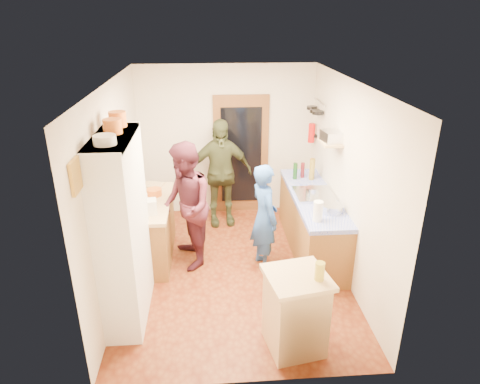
{
  "coord_description": "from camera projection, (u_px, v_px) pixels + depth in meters",
  "views": [
    {
      "loc": [
        -0.31,
        -5.14,
        3.38
      ],
      "look_at": [
        0.09,
        0.15,
        1.13
      ],
      "focal_mm": 32.0,
      "sensor_mm": 36.0,
      "label": 1
    }
  ],
  "objects": [
    {
      "name": "left_counter_base",
      "position": [
        150.0,
        231.0,
        6.22
      ],
      "size": [
        0.6,
        1.4,
        0.85
      ],
      "primitive_type": "cube",
      "color": "brown",
      "rests_on": "ground"
    },
    {
      "name": "wall_front",
      "position": [
        248.0,
        271.0,
        3.71
      ],
      "size": [
        3.0,
        0.02,
        2.6
      ],
      "primitive_type": "cube",
      "color": "beige",
      "rests_on": "ground"
    },
    {
      "name": "pan_hang_b",
      "position": [
        315.0,
        111.0,
        6.83
      ],
      "size": [
        0.16,
        0.16,
        0.05
      ],
      "primitive_type": "cylinder",
      "color": "black",
      "rests_on": "pan_rail"
    },
    {
      "name": "left_counter_top",
      "position": [
        147.0,
        203.0,
        6.05
      ],
      "size": [
        0.64,
        1.44,
        0.05
      ],
      "primitive_type": "cube",
      "color": "#D7AD7E",
      "rests_on": "left_counter_base"
    },
    {
      "name": "person_hob",
      "position": [
        267.0,
        217.0,
        5.87
      ],
      "size": [
        0.52,
        0.64,
        1.53
      ],
      "primitive_type": "imported",
      "rotation": [
        0.0,
        0.0,
        1.89
      ],
      "color": "#274D9A",
      "rests_on": "ground"
    },
    {
      "name": "ext_bracket",
      "position": [
        315.0,
        136.0,
        7.15
      ],
      "size": [
        0.06,
        0.1,
        0.04
      ],
      "primitive_type": "cube",
      "color": "black",
      "rests_on": "wall_right"
    },
    {
      "name": "door_glass",
      "position": [
        241.0,
        156.0,
        7.44
      ],
      "size": [
        0.7,
        0.02,
        1.7
      ],
      "primitive_type": "cube",
      "color": "black",
      "rests_on": "door_frame"
    },
    {
      "name": "fire_extinguisher",
      "position": [
        312.0,
        133.0,
        7.13
      ],
      "size": [
        0.11,
        0.11,
        0.32
      ],
      "primitive_type": "cylinder",
      "color": "red",
      "rests_on": "wall_right"
    },
    {
      "name": "person_left",
      "position": [
        187.0,
        205.0,
        5.91
      ],
      "size": [
        0.85,
        1.0,
        1.8
      ],
      "primitive_type": "imported",
      "rotation": [
        0.0,
        0.0,
        -1.36
      ],
      "color": "#411722",
      "rests_on": "ground"
    },
    {
      "name": "bottle_c",
      "position": [
        312.0,
        169.0,
        6.75
      ],
      "size": [
        0.1,
        0.1,
        0.34
      ],
      "primitive_type": "cylinder",
      "rotation": [
        0.0,
        0.0,
        0.17
      ],
      "color": "olive",
      "rests_on": "right_counter_top"
    },
    {
      "name": "person_back",
      "position": [
        221.0,
        173.0,
        7.06
      ],
      "size": [
        1.11,
        0.56,
        1.82
      ],
      "primitive_type": "imported",
      "rotation": [
        0.0,
        0.0,
        0.11
      ],
      "color": "#33371E",
      "rests_on": "ground"
    },
    {
      "name": "toaster",
      "position": [
        147.0,
        207.0,
        5.62
      ],
      "size": [
        0.29,
        0.22,
        0.2
      ],
      "primitive_type": "cube",
      "rotation": [
        0.0,
        0.0,
        0.17
      ],
      "color": "white",
      "rests_on": "left_counter_top"
    },
    {
      "name": "pan_hang_c",
      "position": [
        312.0,
        108.0,
        7.01
      ],
      "size": [
        0.17,
        0.17,
        0.05
      ],
      "primitive_type": "cylinder",
      "color": "black",
      "rests_on": "pan_rail"
    },
    {
      "name": "orange_bowl",
      "position": [
        154.0,
        192.0,
        6.21
      ],
      "size": [
        0.24,
        0.24,
        0.1
      ],
      "primitive_type": "cylinder",
      "rotation": [
        0.0,
        0.0,
        0.12
      ],
      "color": "orange",
      "rests_on": "left_counter_top"
    },
    {
      "name": "paper_towel",
      "position": [
        318.0,
        211.0,
        5.43
      ],
      "size": [
        0.13,
        0.13,
        0.27
      ],
      "primitive_type": "cylinder",
      "rotation": [
        0.0,
        0.0,
        -0.04
      ],
      "color": "white",
      "rests_on": "right_counter_top"
    },
    {
      "name": "right_counter_top",
      "position": [
        313.0,
        197.0,
        6.26
      ],
      "size": [
        0.62,
        2.22,
        0.06
      ],
      "primitive_type": "cube",
      "color": "#0E22BF",
      "rests_on": "right_counter_base"
    },
    {
      "name": "hutch_top_shelf",
      "position": [
        112.0,
        138.0,
        4.38
      ],
      "size": [
        0.4,
        1.14,
        0.04
      ],
      "primitive_type": "cube",
      "color": "white",
      "rests_on": "hutch_body"
    },
    {
      "name": "pan_hang_a",
      "position": [
        318.0,
        113.0,
        6.64
      ],
      "size": [
        0.18,
        0.18,
        0.05
      ],
      "primitive_type": "cylinder",
      "color": "black",
      "rests_on": "pan_rail"
    },
    {
      "name": "ceiling",
      "position": [
        233.0,
        82.0,
        5.04
      ],
      "size": [
        3.0,
        4.0,
        0.02
      ],
      "primitive_type": "cube",
      "color": "silver",
      "rests_on": "ground"
    },
    {
      "name": "wall_left",
      "position": [
        116.0,
        188.0,
        5.44
      ],
      "size": [
        0.02,
        4.0,
        2.6
      ],
      "primitive_type": "cube",
      "color": "beige",
      "rests_on": "ground"
    },
    {
      "name": "hutch_body",
      "position": [
        123.0,
        231.0,
        4.8
      ],
      "size": [
        0.4,
        1.2,
        2.2
      ],
      "primitive_type": "cube",
      "color": "white",
      "rests_on": "ground"
    },
    {
      "name": "mixing_bowl",
      "position": [
        332.0,
        208.0,
        5.69
      ],
      "size": [
        0.35,
        0.35,
        0.11
      ],
      "primitive_type": "cylinder",
      "rotation": [
        0.0,
        0.0,
        0.26
      ],
      "color": "silver",
      "rests_on": "right_counter_top"
    },
    {
      "name": "orange_pot_b",
      "position": [
        118.0,
        119.0,
        4.69
      ],
      "size": [
        0.19,
        0.19,
        0.17
      ],
      "primitive_type": "cylinder",
      "color": "orange",
      "rests_on": "hutch_top_shelf"
    },
    {
      "name": "island_top",
      "position": [
        297.0,
        278.0,
        4.34
      ],
      "size": [
        0.72,
        0.72,
        0.05
      ],
      "primitive_type": "cube",
      "rotation": [
        0.0,
        0.0,
        0.19
      ],
      "color": "#D7AD7E",
      "rests_on": "island_base"
    },
    {
      "name": "island_base",
      "position": [
        295.0,
        314.0,
        4.52
      ],
      "size": [
        0.64,
        0.64,
        0.86
      ],
      "primitive_type": "cube",
      "rotation": [
        0.0,
        0.0,
        0.19
      ],
      "color": "#D7AD7E",
      "rests_on": "ground"
    },
    {
      "name": "wall_back",
      "position": [
        227.0,
        141.0,
        7.39
      ],
      "size": [
        3.0,
        0.02,
        2.6
      ],
      "primitive_type": "cube",
      "color": "beige",
      "rests_on": "ground"
    },
    {
      "name": "kettle",
      "position": [
        141.0,
        201.0,
        5.82
      ],
      "size": [
        0.21,
        0.21,
        0.19
      ],
      "primitive_type": "cylinder",
      "rotation": [
        0.0,
        0.0,
        -0.24
      ],
      "color": "white",
      "rests_on": "left_counter_top"
    },
    {
      "name": "pot_on_hob",
      "position": [
        312.0,
        191.0,
        6.11
      ],
      "size": [
        0.19,
        0.19,
        0.12
      ],
      "primitive_type": "cylinder",
      "color": "silver",
      "rests_on": "hob"
    },
    {
      "name": "cutting_board",
      "position": [
        291.0,
        275.0,
        4.37
      ],
      "size": [
        0.4,
        0.34,
        0.02
      ],
      "primitive_type": "cube",
      "rotation": [
        0.0,
        0.0,
        0.19
      ],
      "color": "white",
      "rests_on": "island_top"
    },
    {
      "name": "wall_right",
      "position": [
        348.0,
        181.0,
        5.66
      ],
      "size": [
        0.02,
        4.0,
        2.6
      ],
      "primitive_type": "cube",
      "color": "beige",
      "rests_on": "ground"
    },
    {
      "name": "picture_frame",
      "position": [
        75.0,
        176.0,
        3.73
      ],
      "size": [
        0.03,
        0.25,
        0.3
      ],
      "primitive_type": "cube",
      "color": "gold",
      "rests_on": "wall_left"
    },
    {
      "name": "bottle_a",
      "position": [
        295.0,
        171.0,
        6.79
      ],
      "size": [
        0.08,
        0.08,
        0.27
      ],
      "primitive_type": "cylinder",
      "rotation": [
        0.0,
        0.0,
        -0.18
      ],
      "color": "#143F14",
      "rests_on": "right_counter_top"
    },
    {
      "name": "right_counter_base",
      "position": [
        311.0,
        224.0,
        6.44
      ],
      "size": [
        0.6,
        2.2,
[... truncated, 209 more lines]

